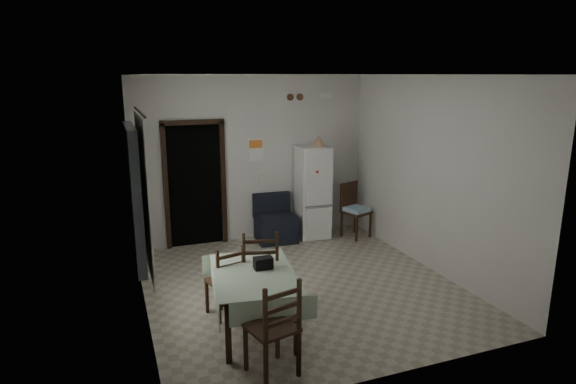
# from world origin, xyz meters

# --- Properties ---
(ground) EXTENTS (4.50, 4.50, 0.00)m
(ground) POSITION_xyz_m (0.00, 0.00, 0.00)
(ground) COLOR #A69E88
(ground) RESTS_ON ground
(ceiling) EXTENTS (4.20, 4.50, 0.02)m
(ceiling) POSITION_xyz_m (0.00, 0.00, 2.90)
(ceiling) COLOR white
(ceiling) RESTS_ON ground
(wall_back) EXTENTS (4.20, 0.02, 2.90)m
(wall_back) POSITION_xyz_m (0.00, 2.25, 1.45)
(wall_back) COLOR silver
(wall_back) RESTS_ON ground
(wall_front) EXTENTS (4.20, 0.02, 2.90)m
(wall_front) POSITION_xyz_m (0.00, -2.25, 1.45)
(wall_front) COLOR silver
(wall_front) RESTS_ON ground
(wall_left) EXTENTS (0.02, 4.50, 2.90)m
(wall_left) POSITION_xyz_m (-2.10, 0.00, 1.45)
(wall_left) COLOR silver
(wall_left) RESTS_ON ground
(wall_right) EXTENTS (0.02, 4.50, 2.90)m
(wall_right) POSITION_xyz_m (2.10, 0.00, 1.45)
(wall_right) COLOR silver
(wall_right) RESTS_ON ground
(doorway) EXTENTS (1.06, 0.52, 2.22)m
(doorway) POSITION_xyz_m (-1.05, 2.45, 1.06)
(doorway) COLOR black
(doorway) RESTS_ON ground
(window_recess) EXTENTS (0.10, 1.20, 1.60)m
(window_recess) POSITION_xyz_m (-2.15, -0.20, 1.55)
(window_recess) COLOR silver
(window_recess) RESTS_ON ground
(curtain) EXTENTS (0.02, 1.45, 1.85)m
(curtain) POSITION_xyz_m (-2.04, -0.20, 1.55)
(curtain) COLOR silver
(curtain) RESTS_ON ground
(curtain_rod) EXTENTS (0.02, 1.60, 0.02)m
(curtain_rod) POSITION_xyz_m (-2.03, -0.20, 2.50)
(curtain_rod) COLOR black
(curtain_rod) RESTS_ON ground
(calendar) EXTENTS (0.28, 0.02, 0.40)m
(calendar) POSITION_xyz_m (0.05, 2.24, 1.62)
(calendar) COLOR white
(calendar) RESTS_ON ground
(calendar_image) EXTENTS (0.24, 0.01, 0.14)m
(calendar_image) POSITION_xyz_m (0.05, 2.23, 1.72)
(calendar_image) COLOR orange
(calendar_image) RESTS_ON ground
(light_switch) EXTENTS (0.08, 0.02, 0.12)m
(light_switch) POSITION_xyz_m (0.15, 2.24, 1.10)
(light_switch) COLOR beige
(light_switch) RESTS_ON ground
(vent_left) EXTENTS (0.12, 0.03, 0.12)m
(vent_left) POSITION_xyz_m (0.70, 2.23, 2.52)
(vent_left) COLOR brown
(vent_left) RESTS_ON ground
(vent_right) EXTENTS (0.12, 0.03, 0.12)m
(vent_right) POSITION_xyz_m (0.88, 2.23, 2.52)
(vent_right) COLOR brown
(vent_right) RESTS_ON ground
(emergency_light) EXTENTS (0.25, 0.07, 0.09)m
(emergency_light) POSITION_xyz_m (1.35, 2.21, 2.55)
(emergency_light) COLOR white
(emergency_light) RESTS_ON ground
(fridge) EXTENTS (0.57, 0.57, 1.68)m
(fridge) POSITION_xyz_m (1.01, 1.93, 0.84)
(fridge) COLOR white
(fridge) RESTS_ON ground
(tan_cone) EXTENTS (0.27, 0.27, 0.20)m
(tan_cone) POSITION_xyz_m (1.08, 1.84, 1.78)
(tan_cone) COLOR tan
(tan_cone) RESTS_ON fridge
(navy_seat) EXTENTS (0.73, 0.71, 0.83)m
(navy_seat) POSITION_xyz_m (0.31, 1.93, 0.41)
(navy_seat) COLOR black
(navy_seat) RESTS_ON ground
(corner_chair) EXTENTS (0.55, 0.55, 1.00)m
(corner_chair) POSITION_xyz_m (1.74, 1.60, 0.50)
(corner_chair) COLOR black
(corner_chair) RESTS_ON ground
(dining_table) EXTENTS (1.10, 1.50, 0.72)m
(dining_table) POSITION_xyz_m (-0.96, -0.95, 0.36)
(dining_table) COLOR #A7BDA2
(dining_table) RESTS_ON ground
(black_bag) EXTENTS (0.22, 0.13, 0.14)m
(black_bag) POSITION_xyz_m (-0.82, -0.87, 0.79)
(black_bag) COLOR black
(black_bag) RESTS_ON dining_table
(dining_chair_far_left) EXTENTS (0.48, 0.48, 0.92)m
(dining_chair_far_left) POSITION_xyz_m (-1.18, -0.45, 0.46)
(dining_chair_far_left) COLOR black
(dining_chair_far_left) RESTS_ON ground
(dining_chair_far_right) EXTENTS (0.56, 0.56, 1.08)m
(dining_chair_far_right) POSITION_xyz_m (-0.73, -0.44, 0.54)
(dining_chair_far_right) COLOR black
(dining_chair_far_right) RESTS_ON ground
(dining_chair_near_head) EXTENTS (0.54, 0.54, 1.03)m
(dining_chair_near_head) POSITION_xyz_m (-1.04, -1.80, 0.52)
(dining_chair_near_head) COLOR black
(dining_chair_near_head) RESTS_ON ground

